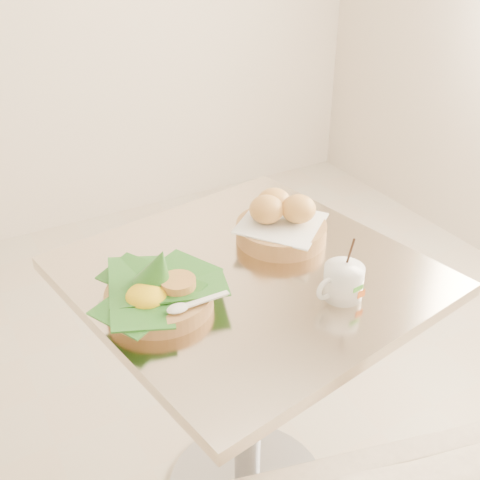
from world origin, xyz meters
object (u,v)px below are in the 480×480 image
rice_basket (159,291)px  bread_basket (281,222)px  coffee_mug (343,281)px  cafe_table (248,347)px

rice_basket → bread_basket: (0.35, 0.11, 0.01)m
rice_basket → coffee_mug: 0.37m
cafe_table → coffee_mug: 0.33m
cafe_table → coffee_mug: bearing=-56.5°
cafe_table → rice_basket: 0.34m
coffee_mug → rice_basket: bearing=155.6°
cafe_table → bread_basket: bread_basket is taller
rice_basket → bread_basket: bearing=16.9°
cafe_table → coffee_mug: (0.12, -0.18, 0.26)m
cafe_table → bread_basket: 0.31m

